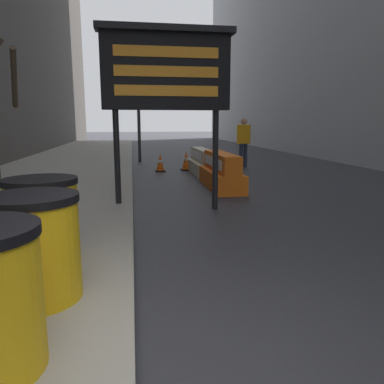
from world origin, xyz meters
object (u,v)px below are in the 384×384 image
(pedestrian_worker, at_px, (244,138))
(traffic_cone_near, at_px, (186,161))
(jersey_barrier_orange_far, at_px, (221,173))
(traffic_cone_mid, at_px, (160,163))
(traffic_light_near_curb, at_px, (138,77))
(message_board, at_px, (166,72))
(barrel_drum_middle, at_px, (34,247))
(barrel_drum_back, at_px, (43,219))
(jersey_barrier_cream, at_px, (202,163))

(pedestrian_worker, bearing_deg, traffic_cone_near, 38.88)
(jersey_barrier_orange_far, xyz_separation_m, traffic_cone_mid, (-1.19, 3.21, -0.09))
(jersey_barrier_orange_far, distance_m, traffic_light_near_curb, 7.03)
(message_board, xyz_separation_m, jersey_barrier_orange_far, (1.46, 2.08, -1.97))
(barrel_drum_middle, distance_m, barrel_drum_back, 0.89)
(traffic_light_near_curb, bearing_deg, barrel_drum_back, -96.22)
(jersey_barrier_cream, distance_m, traffic_light_near_curb, 5.01)
(barrel_drum_middle, distance_m, message_board, 4.14)
(barrel_drum_back, bearing_deg, jersey_barrier_orange_far, 57.80)
(barrel_drum_back, relative_size, jersey_barrier_orange_far, 0.38)
(barrel_drum_back, xyz_separation_m, traffic_cone_mid, (1.76, 7.89, -0.30))
(barrel_drum_back, height_order, message_board, message_board)
(barrel_drum_back, distance_m, traffic_cone_near, 8.50)
(barrel_drum_back, relative_size, message_board, 0.27)
(pedestrian_worker, bearing_deg, message_board, 85.51)
(message_board, height_order, traffic_cone_mid, message_board)
(traffic_cone_mid, height_order, traffic_light_near_curb, traffic_light_near_curb)
(barrel_drum_middle, bearing_deg, pedestrian_worker, 64.52)
(jersey_barrier_orange_far, bearing_deg, pedestrian_worker, 66.52)
(traffic_light_near_curb, bearing_deg, barrel_drum_middle, -95.13)
(traffic_light_near_curb, distance_m, pedestrian_worker, 4.68)
(traffic_cone_mid, bearing_deg, message_board, -92.84)
(barrel_drum_middle, bearing_deg, traffic_light_near_curb, 84.87)
(barrel_drum_middle, xyz_separation_m, pedestrian_worker, (4.55, 9.55, 0.41))
(barrel_drum_middle, relative_size, barrel_drum_back, 1.00)
(traffic_cone_mid, distance_m, traffic_light_near_curb, 4.21)
(barrel_drum_middle, relative_size, jersey_barrier_orange_far, 0.38)
(barrel_drum_back, height_order, jersey_barrier_orange_far, barrel_drum_back)
(barrel_drum_back, height_order, traffic_cone_near, barrel_drum_back)
(jersey_barrier_cream, relative_size, pedestrian_worker, 1.26)
(barrel_drum_back, distance_m, jersey_barrier_orange_far, 5.54)
(traffic_cone_near, bearing_deg, traffic_light_near_curb, 117.21)
(traffic_cone_mid, bearing_deg, jersey_barrier_cream, -31.83)
(barrel_drum_middle, xyz_separation_m, barrel_drum_back, (-0.13, 0.88, 0.00))
(message_board, distance_m, pedestrian_worker, 6.99)
(barrel_drum_middle, xyz_separation_m, traffic_cone_near, (2.48, 8.97, -0.27))
(barrel_drum_back, distance_m, jersey_barrier_cream, 7.74)
(barrel_drum_back, xyz_separation_m, traffic_cone_near, (2.61, 8.09, -0.27))
(jersey_barrier_cream, relative_size, traffic_light_near_curb, 0.47)
(message_board, xyz_separation_m, pedestrian_worker, (3.19, 6.07, -1.35))
(jersey_barrier_cream, distance_m, pedestrian_worker, 2.40)
(jersey_barrier_orange_far, bearing_deg, traffic_light_near_curb, 105.94)
(traffic_cone_near, bearing_deg, message_board, -101.49)
(traffic_cone_near, bearing_deg, pedestrian_worker, 15.66)
(traffic_cone_mid, bearing_deg, traffic_light_near_curb, 100.89)
(message_board, bearing_deg, traffic_light_near_curb, 92.15)
(barrel_drum_middle, height_order, message_board, message_board)
(pedestrian_worker, bearing_deg, traffic_light_near_curb, -8.88)
(jersey_barrier_cream, xyz_separation_m, traffic_light_near_curb, (-1.76, 3.71, 2.87))
(barrel_drum_back, height_order, pedestrian_worker, pedestrian_worker)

